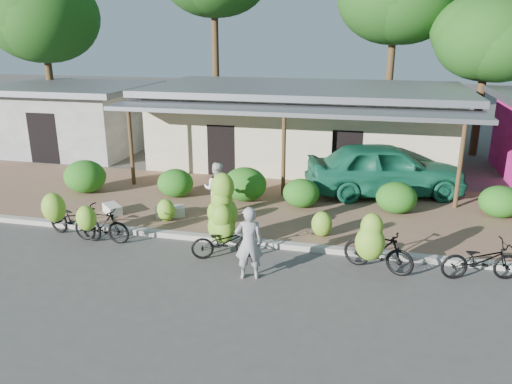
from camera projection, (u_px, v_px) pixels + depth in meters
ground at (236, 279)px, 11.61m from camera, size 100.00×100.00×0.00m
sidewalk at (277, 207)px, 16.22m from camera, size 60.00×6.00×0.12m
curb at (256, 243)px, 13.44m from camera, size 60.00×0.25×0.15m
shop_main at (304, 125)px, 21.21m from camera, size 13.00×8.50×3.35m
shop_grey at (74, 117)px, 23.71m from camera, size 7.00×6.00×3.15m
tree_back_left at (40, 15)px, 24.83m from camera, size 5.67×5.58×8.44m
tree_near_right at (483, 36)px, 21.92m from camera, size 4.75×4.59×7.07m
hedge_0 at (85, 177)px, 17.35m from camera, size 1.46×1.32×1.14m
hedge_1 at (175, 183)px, 16.92m from camera, size 1.23×1.10×0.96m
hedge_2 at (245, 184)px, 16.50m from camera, size 1.44×1.30×1.12m
hedge_3 at (301, 193)px, 15.93m from camera, size 1.18×1.06×0.92m
hedge_4 at (396, 198)px, 15.39m from camera, size 1.25×1.12×0.97m
hedge_5 at (500, 202)px, 15.04m from camera, size 1.24×1.11×0.97m
bike_far_left at (71, 218)px, 13.74m from camera, size 2.03×1.46×1.47m
bike_left at (99, 224)px, 13.39m from camera, size 1.64×1.11×1.27m
bike_center at (223, 224)px, 12.74m from camera, size 1.78×1.37×2.09m
bike_right at (376, 246)px, 11.65m from camera, size 1.80×1.42×1.65m
bike_far_right at (481, 260)px, 11.48m from camera, size 1.92×1.02×0.96m
loose_banana_a at (166, 210)px, 14.74m from camera, size 0.54×0.46×0.68m
loose_banana_b at (217, 213)px, 14.50m from camera, size 0.57×0.48×0.71m
loose_banana_c at (322, 224)px, 13.64m from camera, size 0.57×0.49×0.71m
sack_near at (170, 212)px, 15.15m from camera, size 0.94×0.76×0.30m
sack_far at (112, 209)px, 15.42m from camera, size 0.81×0.78×0.28m
vendor at (249, 243)px, 11.41m from camera, size 0.73×0.57×1.76m
bystander at (217, 189)px, 15.13m from camera, size 0.85×0.68×1.65m
teal_van at (385, 169)px, 17.04m from camera, size 5.72×3.49×1.82m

